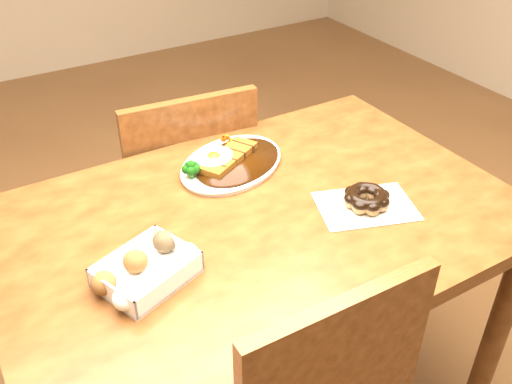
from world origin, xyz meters
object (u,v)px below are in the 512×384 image
katsu_curry_plate (229,162)px  pon_de_ring (367,199)px  chair_far (184,193)px  donut_box (147,269)px  table (259,247)px

katsu_curry_plate → pon_de_ring: katsu_curry_plate is taller
chair_far → pon_de_ring: size_ratio=3.29×
katsu_curry_plate → chair_far: bearing=90.9°
katsu_curry_plate → donut_box: katsu_curry_plate is taller
pon_de_ring → table: bearing=156.0°
chair_far → donut_box: (-0.34, -0.61, 0.30)m
table → katsu_curry_plate: katsu_curry_plate is taller
table → katsu_curry_plate: 0.25m
donut_box → katsu_curry_plate: bearing=40.1°
table → katsu_curry_plate: size_ratio=3.22×
table → chair_far: size_ratio=1.38×
table → chair_far: 0.56m
donut_box → table: bearing=13.2°
table → donut_box: (-0.30, -0.07, 0.12)m
donut_box → pon_de_ring: bearing=-3.4°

